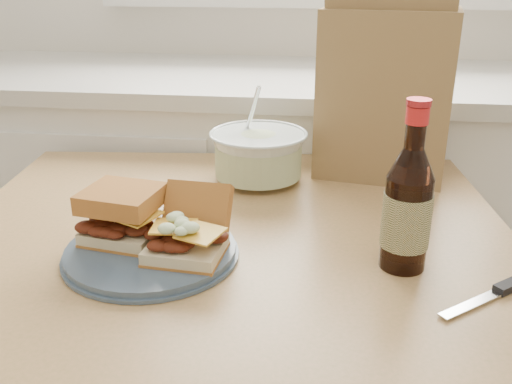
# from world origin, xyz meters

# --- Properties ---
(cabinet_run) EXTENTS (2.50, 0.64, 0.94)m
(cabinet_run) POSITION_xyz_m (-0.00, 1.70, 0.47)
(cabinet_run) COLOR white
(cabinet_run) RESTS_ON ground
(dining_table) EXTENTS (1.05, 1.05, 0.80)m
(dining_table) POSITION_xyz_m (-0.09, 0.91, 0.68)
(dining_table) COLOR tan
(dining_table) RESTS_ON ground
(plate) EXTENTS (0.26, 0.26, 0.02)m
(plate) POSITION_xyz_m (-0.20, 0.86, 0.81)
(plate) COLOR #405368
(plate) RESTS_ON dining_table
(sandwich_left) EXTENTS (0.13, 0.12, 0.08)m
(sandwich_left) POSITION_xyz_m (-0.25, 0.88, 0.86)
(sandwich_left) COLOR beige
(sandwich_left) RESTS_ON plate
(sandwich_right) EXTENTS (0.12, 0.16, 0.09)m
(sandwich_right) POSITION_xyz_m (-0.14, 0.86, 0.85)
(sandwich_right) COLOR beige
(sandwich_right) RESTS_ON plate
(coleslaw_bowl) EXTENTS (0.20, 0.20, 0.20)m
(coleslaw_bowl) POSITION_xyz_m (-0.08, 1.21, 0.85)
(coleslaw_bowl) COLOR silver
(coleslaw_bowl) RESTS_ON dining_table
(beer_bottle) EXTENTS (0.07, 0.07, 0.26)m
(beer_bottle) POSITION_xyz_m (0.18, 0.88, 0.90)
(beer_bottle) COLOR black
(beer_bottle) RESTS_ON dining_table
(knife) EXTENTS (0.15, 0.13, 0.01)m
(knife) POSITION_xyz_m (0.32, 0.82, 0.81)
(knife) COLOR silver
(knife) RESTS_ON dining_table
(paper_bag) EXTENTS (0.29, 0.21, 0.34)m
(paper_bag) POSITION_xyz_m (0.18, 1.30, 0.97)
(paper_bag) COLOR olive
(paper_bag) RESTS_ON dining_table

